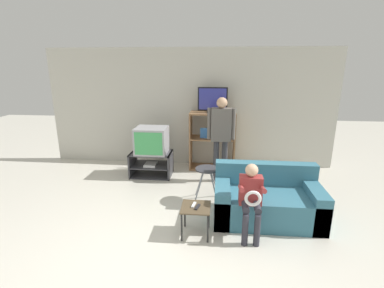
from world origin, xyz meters
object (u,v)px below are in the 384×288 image
(tv_stand, at_px, (152,164))
(person_standing_adult, at_px, (221,132))
(folding_stool, at_px, (207,174))
(remote_control_black, at_px, (197,207))
(television_main, at_px, (152,140))
(media_shelf, at_px, (212,140))
(person_seated_child, at_px, (251,195))
(television_flat, at_px, (213,101))
(couch, at_px, (266,201))
(snack_table, at_px, (196,211))
(remote_control_white, at_px, (194,205))

(tv_stand, relative_size, person_standing_adult, 0.50)
(folding_stool, xyz_separation_m, remote_control_black, (-0.08, -1.00, -0.07))
(television_main, bearing_deg, media_shelf, 24.26)
(person_standing_adult, distance_m, person_seated_child, 1.90)
(media_shelf, relative_size, television_flat, 2.03)
(folding_stool, distance_m, couch, 1.04)
(media_shelf, distance_m, folding_stool, 1.59)
(folding_stool, bearing_deg, tv_stand, 138.85)
(media_shelf, relative_size, person_seated_child, 1.26)
(remote_control_black, distance_m, person_standing_adult, 1.99)
(tv_stand, relative_size, television_flat, 1.35)
(snack_table, xyz_separation_m, remote_control_white, (-0.03, 0.03, 0.07))
(snack_table, height_order, remote_control_white, remote_control_white)
(media_shelf, height_order, remote_control_black, media_shelf)
(television_main, relative_size, remote_control_black, 4.38)
(remote_control_white, height_order, person_standing_adult, person_standing_adult)
(remote_control_white, bearing_deg, media_shelf, 96.29)
(television_flat, relative_size, remote_control_white, 4.31)
(tv_stand, xyz_separation_m, person_standing_adult, (1.42, -0.17, 0.77))
(tv_stand, xyz_separation_m, snack_table, (1.10, -2.03, 0.11))
(tv_stand, xyz_separation_m, folding_stool, (1.20, -1.05, 0.26))
(tv_stand, distance_m, couch, 2.59)
(television_main, distance_m, media_shelf, 1.34)
(tv_stand, distance_m, person_seated_child, 2.71)
(media_shelf, xyz_separation_m, remote_control_black, (-0.12, -2.58, -0.21))
(snack_table, bearing_deg, remote_control_black, -44.84)
(media_shelf, bearing_deg, folding_stool, -91.34)
(television_flat, height_order, folding_stool, television_flat)
(tv_stand, bearing_deg, snack_table, -61.50)
(television_flat, bearing_deg, media_shelf, 57.53)
(television_flat, bearing_deg, person_seated_child, -76.75)
(snack_table, xyz_separation_m, person_seated_child, (0.72, 0.05, 0.24))
(folding_stool, xyz_separation_m, person_seated_child, (0.62, -0.93, 0.09))
(remote_control_white, bearing_deg, snack_table, -32.11)
(remote_control_black, height_order, couch, couch)
(television_main, height_order, person_standing_adult, person_standing_adult)
(media_shelf, bearing_deg, television_flat, -122.47)
(media_shelf, height_order, snack_table, media_shelf)
(tv_stand, height_order, person_standing_adult, person_standing_adult)
(television_main, distance_m, folding_stool, 1.59)
(folding_stool, height_order, remote_control_black, folding_stool)
(person_standing_adult, bearing_deg, television_flat, 105.57)
(tv_stand, relative_size, media_shelf, 0.66)
(person_standing_adult, bearing_deg, couch, -62.42)
(television_flat, bearing_deg, remote_control_white, -93.67)
(tv_stand, height_order, folding_stool, folding_stool)
(snack_table, distance_m, remote_control_black, 0.08)
(television_main, height_order, person_seated_child, television_main)
(television_flat, height_order, snack_table, television_flat)
(television_main, relative_size, television_flat, 1.02)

